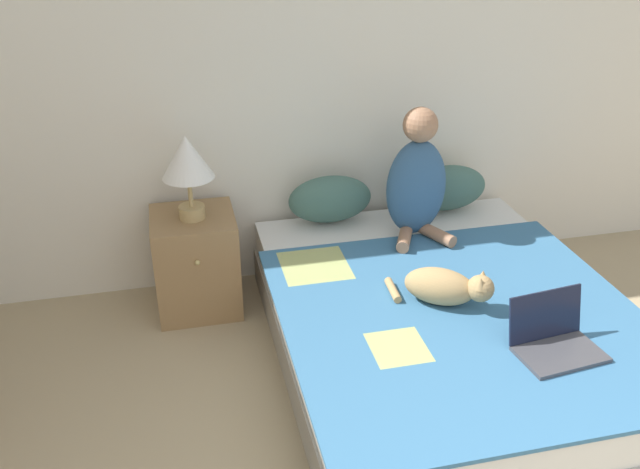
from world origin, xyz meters
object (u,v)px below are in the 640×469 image
(bed, at_px, (443,329))
(pillow_far, at_px, (447,188))
(laptop_open, at_px, (555,340))
(pillow_near, at_px, (330,199))
(nightstand, at_px, (196,262))
(cat_tabby, at_px, (446,286))
(person_sitting, at_px, (417,181))
(table_lamp, at_px, (187,161))

(bed, xyz_separation_m, pillow_far, (0.36, 0.91, 0.35))
(bed, relative_size, laptop_open, 5.40)
(pillow_near, relative_size, nightstand, 0.86)
(bed, height_order, cat_tabby, cat_tabby)
(person_sitting, distance_m, nightstand, 1.32)
(laptop_open, bearing_deg, nightstand, 130.67)
(cat_tabby, relative_size, laptop_open, 1.12)
(pillow_near, distance_m, cat_tabby, 1.04)
(pillow_far, bearing_deg, laptop_open, -93.80)
(bed, relative_size, nightstand, 3.60)
(bed, height_order, table_lamp, table_lamp)
(cat_tabby, distance_m, laptop_open, 0.55)
(person_sitting, bearing_deg, pillow_near, 149.17)
(person_sitting, bearing_deg, pillow_far, 40.66)
(table_lamp, bearing_deg, bed, -34.31)
(laptop_open, distance_m, nightstand, 1.97)
(pillow_near, bearing_deg, bed, -68.24)
(pillow_far, xyz_separation_m, nightstand, (-1.53, -0.10, -0.27))
(pillow_near, height_order, person_sitting, person_sitting)
(pillow_near, distance_m, person_sitting, 0.53)
(table_lamp, bearing_deg, pillow_near, 8.33)
(laptop_open, relative_size, nightstand, 0.67)
(bed, relative_size, pillow_far, 4.21)
(bed, height_order, pillow_near, pillow_near)
(pillow_far, distance_m, nightstand, 1.55)
(pillow_far, distance_m, cat_tabby, 1.07)
(bed, bearing_deg, pillow_near, 111.76)
(pillow_near, height_order, table_lamp, table_lamp)
(cat_tabby, relative_size, nightstand, 0.75)
(person_sitting, xyz_separation_m, nightstand, (-1.23, 0.16, -0.44))
(bed, distance_m, nightstand, 1.42)
(bed, xyz_separation_m, table_lamp, (-1.16, 0.79, 0.70))
(cat_tabby, distance_m, nightstand, 1.44)
(person_sitting, relative_size, nightstand, 1.28)
(pillow_far, xyz_separation_m, cat_tabby, (-0.41, -0.99, -0.05))
(bed, xyz_separation_m, pillow_near, (-0.36, 0.91, 0.35))
(cat_tabby, height_order, table_lamp, table_lamp)
(pillow_far, distance_m, person_sitting, 0.43)
(cat_tabby, height_order, laptop_open, laptop_open)
(bed, relative_size, person_sitting, 2.82)
(cat_tabby, bearing_deg, laptop_open, -21.39)
(bed, xyz_separation_m, nightstand, (-1.16, 0.81, 0.08))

